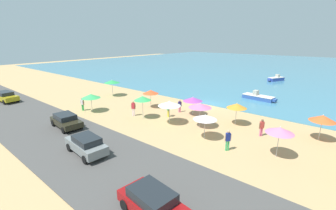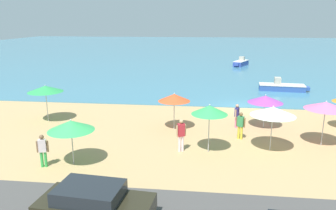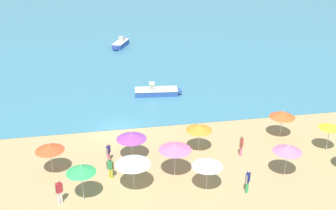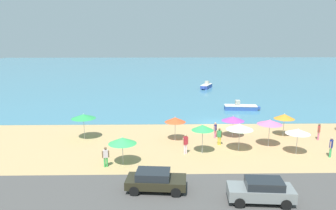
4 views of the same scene
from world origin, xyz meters
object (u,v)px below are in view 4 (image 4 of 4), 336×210
object	(u,v)px
beach_umbrella_0	(122,141)
beach_umbrella_7	(298,131)
beach_umbrella_6	(240,127)
skiff_offshore	(206,86)
beach_umbrella_9	(284,116)
beach_umbrella_8	(175,120)
bather_4	(319,131)
bather_2	(185,143)
beach_umbrella_4	(203,128)
bather_1	(106,156)
beach_umbrella_10	(270,122)
beach_umbrella_11	(233,119)
bather_0	(215,129)
skiff_nearshore	(241,107)
parked_car_3	(155,180)
bather_5	(331,146)
beach_umbrella_1	(83,116)
bather_3	(219,136)
parked_car_2	(261,190)

from	to	relation	value
beach_umbrella_0	beach_umbrella_7	world-z (taller)	beach_umbrella_7
beach_umbrella_6	beach_umbrella_0	bearing A→B (deg)	-163.76
skiff_offshore	beach_umbrella_9	bearing A→B (deg)	-82.66
beach_umbrella_8	bather_4	world-z (taller)	beach_umbrella_8
bather_2	beach_umbrella_0	bearing A→B (deg)	-157.00
beach_umbrella_4	bather_1	distance (m)	8.59
beach_umbrella_0	beach_umbrella_10	xyz separation A→B (m)	(13.12, 4.04, 0.34)
bather_4	beach_umbrella_11	bearing A→B (deg)	172.75
bather_1	bather_2	world-z (taller)	bather_2
beach_umbrella_8	bather_0	distance (m)	4.37
beach_umbrella_6	skiff_nearshore	bearing A→B (deg)	75.94
beach_umbrella_8	bather_2	size ratio (longest dim) A/B	1.33
skiff_offshore	bather_2	bearing A→B (deg)	-100.61
bather_4	parked_car_3	world-z (taller)	bather_4
beach_umbrella_0	beach_umbrella_11	bearing A→B (deg)	33.83
bather_5	parked_car_3	world-z (taller)	bather_5
beach_umbrella_0	beach_umbrella_11	distance (m)	12.47
beach_umbrella_7	beach_umbrella_8	world-z (taller)	beach_umbrella_8
beach_umbrella_1	beach_umbrella_10	world-z (taller)	beach_umbrella_10
bather_0	beach_umbrella_9	bearing A→B (deg)	3.00
beach_umbrella_6	bather_0	distance (m)	4.36
beach_umbrella_4	bather_4	size ratio (longest dim) A/B	1.61
skiff_offshore	beach_umbrella_6	bearing A→B (deg)	-92.84
beach_umbrella_11	bather_2	world-z (taller)	beach_umbrella_11
bather_0	beach_umbrella_4	bearing A→B (deg)	-112.72
beach_umbrella_1	beach_umbrella_10	size ratio (longest dim) A/B	0.99
beach_umbrella_7	bather_3	world-z (taller)	beach_umbrella_7
beach_umbrella_10	bather_3	distance (m)	4.78
beach_umbrella_4	parked_car_2	size ratio (longest dim) A/B	0.65
bather_2	skiff_offshore	distance (m)	35.68
beach_umbrella_10	beach_umbrella_1	bearing A→B (deg)	171.66
beach_umbrella_6	beach_umbrella_11	size ratio (longest dim) A/B	1.11
beach_umbrella_0	beach_umbrella_9	bearing A→B (deg)	24.58
beach_umbrella_9	parked_car_3	size ratio (longest dim) A/B	0.58
beach_umbrella_1	parked_car_3	bearing A→B (deg)	-57.13
beach_umbrella_7	beach_umbrella_9	size ratio (longest dim) A/B	0.97
beach_umbrella_8	skiff_offshore	size ratio (longest dim) A/B	0.58
beach_umbrella_0	bather_5	xyz separation A→B (m)	(17.53, 1.22, -1.00)
beach_umbrella_6	bather_2	world-z (taller)	beach_umbrella_6
parked_car_3	beach_umbrella_8	bearing A→B (deg)	80.58
beach_umbrella_8	skiff_nearshore	bearing A→B (deg)	53.59
beach_umbrella_1	beach_umbrella_7	size ratio (longest dim) A/B	1.11
skiff_nearshore	skiff_offshore	world-z (taller)	skiff_offshore
beach_umbrella_0	beach_umbrella_10	world-z (taller)	beach_umbrella_10
beach_umbrella_10	bather_3	xyz separation A→B (m)	(-4.54, 0.50, -1.42)
beach_umbrella_4	beach_umbrella_10	bearing A→B (deg)	15.01
bather_1	bather_4	xyz separation A→B (m)	(20.00, 6.38, 0.01)
bather_0	parked_car_2	xyz separation A→B (m)	(0.73, -13.16, -0.04)
beach_umbrella_0	beach_umbrella_9	world-z (taller)	beach_umbrella_9
beach_umbrella_4	beach_umbrella_6	size ratio (longest dim) A/B	1.06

